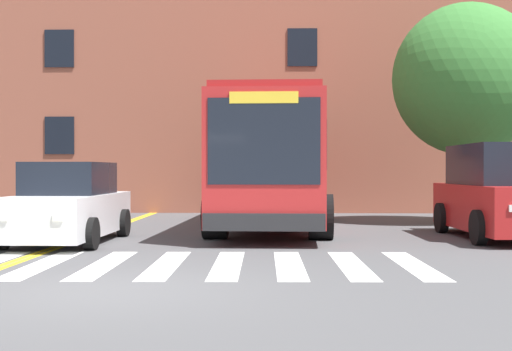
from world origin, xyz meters
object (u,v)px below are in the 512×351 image
at_px(street_tree_curbside_large, 467,80).
at_px(city_bus, 273,161).
at_px(car_white_near_lane, 68,206).
at_px(car_red_far_lane, 500,194).

bearing_deg(street_tree_curbside_large, city_bus, -163.66).
bearing_deg(car_white_near_lane, street_tree_curbside_large, 29.33).
height_order(car_white_near_lane, street_tree_curbside_large, street_tree_curbside_large).
xyz_separation_m(car_white_near_lane, car_red_far_lane, (9.84, 1.18, 0.24)).
bearing_deg(car_white_near_lane, car_red_far_lane, 6.85).
bearing_deg(car_red_far_lane, car_white_near_lane, -173.15).
height_order(car_red_far_lane, street_tree_curbside_large, street_tree_curbside_large).
height_order(car_white_near_lane, car_red_far_lane, car_red_far_lane).
bearing_deg(street_tree_curbside_large, car_red_far_lane, -95.88).
relative_size(car_white_near_lane, car_red_far_lane, 0.95).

